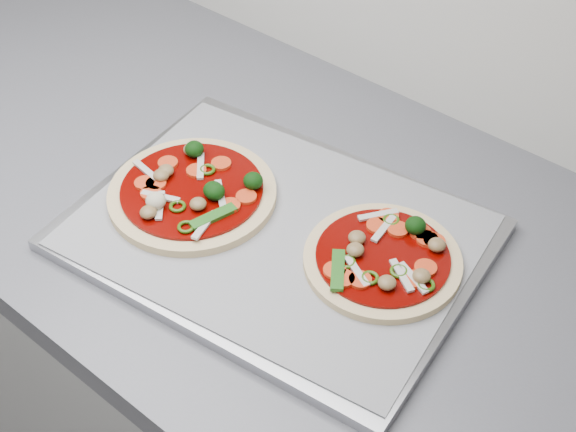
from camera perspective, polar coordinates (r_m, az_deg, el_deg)
The scene contains 4 objects.
baking_tray at distance 0.94m, azimuth -0.85°, elevation -1.36°, with size 0.46×0.34×0.01m, color #97979C.
parchment at distance 0.93m, azimuth -0.86°, elevation -0.99°, with size 0.44×0.32×0.00m, color gray.
pizza_left at distance 0.97m, azimuth -6.81°, elevation 1.74°, with size 0.21×0.21×0.03m.
pizza_right at distance 0.89m, azimuth 6.86°, elevation -2.98°, with size 0.18×0.18×0.03m.
Camera 1 is at (-0.06, 0.76, 1.57)m, focal length 50.00 mm.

